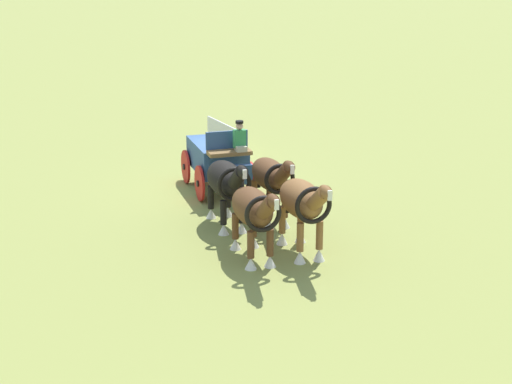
% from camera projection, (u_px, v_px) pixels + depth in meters
% --- Properties ---
extents(ground_plane, '(220.00, 220.00, 0.00)m').
position_uv_depth(ground_plane, '(218.00, 189.00, 25.77)').
color(ground_plane, olive).
extents(show_wagon, '(5.52, 1.97, 2.59)m').
position_uv_depth(show_wagon, '(219.00, 159.00, 25.30)').
color(show_wagon, '#2D4C7A').
rests_on(show_wagon, ground).
extents(draft_horse_rear_near, '(3.09, 0.97, 2.21)m').
position_uv_depth(draft_horse_rear_near, '(271.00, 178.00, 22.22)').
color(draft_horse_rear_near, brown).
rests_on(draft_horse_rear_near, ground).
extents(draft_horse_rear_off, '(3.13, 1.06, 2.20)m').
position_uv_depth(draft_horse_rear_off, '(227.00, 182.00, 21.88)').
color(draft_horse_rear_off, black).
rests_on(draft_horse_rear_off, ground).
extents(draft_horse_lead_near, '(3.03, 1.05, 2.28)m').
position_uv_depth(draft_horse_lead_near, '(303.00, 203.00, 19.85)').
color(draft_horse_lead_near, brown).
rests_on(draft_horse_lead_near, ground).
extents(draft_horse_lead_off, '(3.07, 1.02, 2.19)m').
position_uv_depth(draft_horse_lead_off, '(254.00, 210.00, 19.50)').
color(draft_horse_lead_off, brown).
rests_on(draft_horse_lead_off, ground).
extents(sponsor_banner, '(3.14, 0.71, 1.10)m').
position_uv_depth(sponsor_banner, '(224.00, 137.00, 30.52)').
color(sponsor_banner, silver).
rests_on(sponsor_banner, ground).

